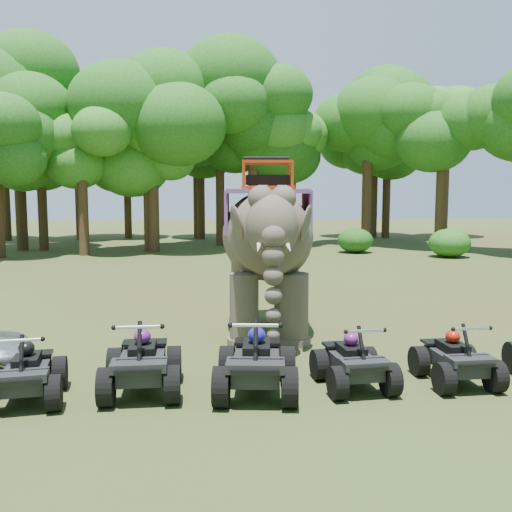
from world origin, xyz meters
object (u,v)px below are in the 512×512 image
object	(u,v)px
atv_0	(26,366)
atv_2	(256,354)
elephant	(267,246)
atv_3	(354,355)
atv_1	(142,355)
atv_4	(456,352)

from	to	relation	value
atv_0	atv_2	bearing A→B (deg)	-8.50
elephant	atv_3	bearing A→B (deg)	-70.98
atv_1	atv_3	size ratio (longest dim) A/B	1.12
atv_2	atv_4	size ratio (longest dim) A/B	1.18
elephant	atv_0	size ratio (longest dim) A/B	3.13
atv_2	atv_4	distance (m)	3.51
atv_1	atv_2	xyz separation A→B (m)	(1.89, -0.25, 0.03)
atv_0	elephant	bearing A→B (deg)	34.46
atv_1	atv_4	size ratio (longest dim) A/B	1.14
elephant	atv_2	size ratio (longest dim) A/B	2.72
atv_0	atv_4	xyz separation A→B (m)	(7.19, 0.15, -0.02)
elephant	atv_4	bearing A→B (deg)	-49.34
atv_1	atv_3	bearing A→B (deg)	-2.72
atv_2	atv_1	bearing A→B (deg)	179.77
atv_2	atv_4	world-z (taller)	atv_2
elephant	atv_3	distance (m)	4.28
atv_1	atv_3	xyz separation A→B (m)	(3.57, -0.10, -0.07)
atv_0	atv_4	bearing A→B (deg)	-7.08
elephant	atv_3	xyz separation A→B (m)	(1.03, -3.87, -1.49)
atv_0	atv_2	distance (m)	3.69
atv_0	atv_3	xyz separation A→B (m)	(5.37, 0.13, -0.01)
atv_3	atv_4	bearing A→B (deg)	-4.43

